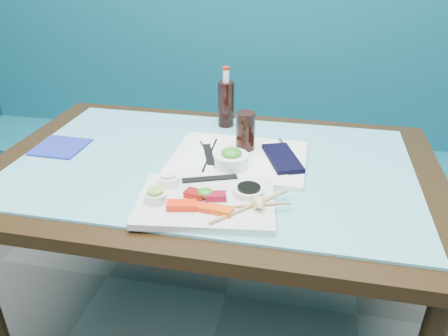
% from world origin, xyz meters
% --- Properties ---
extents(booth_bench, '(3.00, 0.56, 1.17)m').
position_xyz_m(booth_bench, '(0.00, 2.29, 0.37)').
color(booth_bench, '#0F5061').
rests_on(booth_bench, ground).
extents(dining_table, '(1.40, 0.90, 0.75)m').
position_xyz_m(dining_table, '(0.00, 1.45, 0.67)').
color(dining_table, black).
rests_on(dining_table, ground).
extents(glass_top, '(1.22, 0.76, 0.01)m').
position_xyz_m(glass_top, '(0.00, 1.45, 0.75)').
color(glass_top, '#60B2C1').
rests_on(glass_top, dining_table).
extents(sashimi_plate, '(0.39, 0.30, 0.02)m').
position_xyz_m(sashimi_plate, '(0.04, 1.21, 0.77)').
color(sashimi_plate, silver).
rests_on(sashimi_plate, glass_top).
extents(salmon_left, '(0.08, 0.05, 0.02)m').
position_xyz_m(salmon_left, '(-0.01, 1.15, 0.79)').
color(salmon_left, '#FF290A').
rests_on(salmon_left, sashimi_plate).
extents(salmon_mid, '(0.06, 0.04, 0.01)m').
position_xyz_m(salmon_mid, '(0.04, 1.16, 0.78)').
color(salmon_mid, '#FF330A').
rests_on(salmon_mid, sashimi_plate).
extents(salmon_right, '(0.07, 0.04, 0.02)m').
position_xyz_m(salmon_right, '(0.09, 1.15, 0.78)').
color(salmon_right, '#FF480A').
rests_on(salmon_right, sashimi_plate).
extents(tuna_left, '(0.06, 0.04, 0.02)m').
position_xyz_m(tuna_left, '(0.01, 1.21, 0.79)').
color(tuna_left, maroon).
rests_on(tuna_left, sashimi_plate).
extents(tuna_right, '(0.06, 0.05, 0.02)m').
position_xyz_m(tuna_right, '(0.07, 1.21, 0.78)').
color(tuna_right, maroon).
rests_on(tuna_right, sashimi_plate).
extents(seaweed_garnish, '(0.05, 0.05, 0.02)m').
position_xyz_m(seaweed_garnish, '(0.04, 1.22, 0.79)').
color(seaweed_garnish, '#2F821E').
rests_on(seaweed_garnish, sashimi_plate).
extents(ramekin_wasabi, '(0.07, 0.07, 0.02)m').
position_xyz_m(ramekin_wasabi, '(-0.08, 1.17, 0.79)').
color(ramekin_wasabi, white).
rests_on(ramekin_wasabi, sashimi_plate).
extents(wasabi_fill, '(0.04, 0.04, 0.01)m').
position_xyz_m(wasabi_fill, '(-0.08, 1.17, 0.81)').
color(wasabi_fill, '#7AAA37').
rests_on(wasabi_fill, ramekin_wasabi).
extents(ramekin_ginger, '(0.07, 0.07, 0.02)m').
position_xyz_m(ramekin_ginger, '(-0.08, 1.26, 0.79)').
color(ramekin_ginger, white).
rests_on(ramekin_ginger, sashimi_plate).
extents(ginger_fill, '(0.06, 0.06, 0.01)m').
position_xyz_m(ginger_fill, '(-0.08, 1.26, 0.80)').
color(ginger_fill, '#FFE2D1').
rests_on(ginger_fill, ramekin_ginger).
extents(soy_dish, '(0.11, 0.11, 0.02)m').
position_xyz_m(soy_dish, '(0.15, 1.26, 0.78)').
color(soy_dish, white).
rests_on(soy_dish, sashimi_plate).
extents(soy_fill, '(0.06, 0.06, 0.01)m').
position_xyz_m(soy_fill, '(0.15, 1.26, 0.80)').
color(soy_fill, black).
rests_on(soy_fill, soy_dish).
extents(lemon_wedge, '(0.05, 0.04, 0.04)m').
position_xyz_m(lemon_wedge, '(0.19, 1.18, 0.80)').
color(lemon_wedge, '#E8C76E').
rests_on(lemon_wedge, sashimi_plate).
extents(chopstick_sleeve, '(0.16, 0.08, 0.00)m').
position_xyz_m(chopstick_sleeve, '(0.03, 1.31, 0.78)').
color(chopstick_sleeve, black).
rests_on(chopstick_sleeve, sashimi_plate).
extents(wooden_chopstick_a, '(0.22, 0.08, 0.01)m').
position_xyz_m(wooden_chopstick_a, '(0.15, 1.19, 0.78)').
color(wooden_chopstick_a, '#A5814D').
rests_on(wooden_chopstick_a, sashimi_plate).
extents(wooden_chopstick_b, '(0.18, 0.19, 0.01)m').
position_xyz_m(wooden_chopstick_b, '(0.16, 1.19, 0.78)').
color(wooden_chopstick_b, tan).
rests_on(wooden_chopstick_b, sashimi_plate).
extents(serving_tray, '(0.42, 0.31, 0.02)m').
position_xyz_m(serving_tray, '(0.08, 1.48, 0.77)').
color(serving_tray, white).
rests_on(serving_tray, glass_top).
extents(paper_placemat, '(0.35, 0.26, 0.00)m').
position_xyz_m(paper_placemat, '(0.08, 1.48, 0.77)').
color(paper_placemat, white).
rests_on(paper_placemat, serving_tray).
extents(seaweed_bowl, '(0.13, 0.13, 0.04)m').
position_xyz_m(seaweed_bowl, '(0.07, 1.40, 0.79)').
color(seaweed_bowl, white).
rests_on(seaweed_bowl, serving_tray).
extents(seaweed_salad, '(0.07, 0.07, 0.03)m').
position_xyz_m(seaweed_salad, '(0.07, 1.40, 0.82)').
color(seaweed_salad, '#36871F').
rests_on(seaweed_salad, seaweed_bowl).
extents(cola_glass, '(0.07, 0.07, 0.13)m').
position_xyz_m(cola_glass, '(0.09, 1.53, 0.84)').
color(cola_glass, black).
rests_on(cola_glass, serving_tray).
extents(navy_pouch, '(0.15, 0.21, 0.01)m').
position_xyz_m(navy_pouch, '(0.21, 1.48, 0.78)').
color(navy_pouch, black).
rests_on(navy_pouch, serving_tray).
extents(fork, '(0.04, 0.08, 0.01)m').
position_xyz_m(fork, '(0.21, 1.58, 0.78)').
color(fork, white).
rests_on(fork, serving_tray).
extents(black_chopstick_a, '(0.10, 0.18, 0.01)m').
position_xyz_m(black_chopstick_a, '(-0.02, 1.47, 0.78)').
color(black_chopstick_a, black).
rests_on(black_chopstick_a, serving_tray).
extents(black_chopstick_b, '(0.02, 0.23, 0.01)m').
position_xyz_m(black_chopstick_b, '(-0.01, 1.47, 0.78)').
color(black_chopstick_b, black).
rests_on(black_chopstick_b, serving_tray).
extents(tray_sleeve, '(0.07, 0.15, 0.00)m').
position_xyz_m(tray_sleeve, '(-0.02, 1.47, 0.78)').
color(tray_sleeve, black).
rests_on(tray_sleeve, serving_tray).
extents(cola_bottle_body, '(0.07, 0.07, 0.17)m').
position_xyz_m(cola_bottle_body, '(-0.02, 1.76, 0.84)').
color(cola_bottle_body, black).
rests_on(cola_bottle_body, glass_top).
extents(cola_bottle_neck, '(0.03, 0.03, 0.04)m').
position_xyz_m(cola_bottle_neck, '(-0.02, 1.76, 0.95)').
color(cola_bottle_neck, white).
rests_on(cola_bottle_neck, cola_bottle_body).
extents(cola_bottle_cap, '(0.03, 0.03, 0.01)m').
position_xyz_m(cola_bottle_cap, '(-0.02, 1.76, 0.97)').
color(cola_bottle_cap, '#B9190B').
rests_on(cola_bottle_cap, cola_bottle_neck).
extents(blue_napkin, '(0.16, 0.16, 0.01)m').
position_xyz_m(blue_napkin, '(-0.52, 1.45, 0.76)').
color(blue_napkin, navy).
rests_on(blue_napkin, glass_top).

